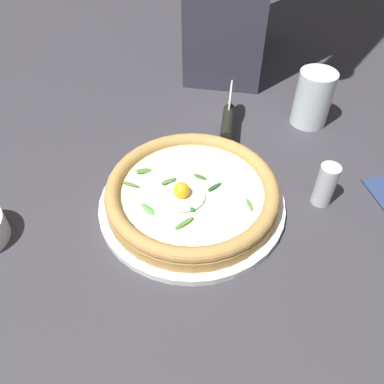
{
  "coord_description": "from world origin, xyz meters",
  "views": [
    {
      "loc": [
        -0.11,
        0.4,
        0.47
      ],
      "look_at": [
        -0.03,
        -0.02,
        0.03
      ],
      "focal_mm": 35.91,
      "sensor_mm": 36.0,
      "label": 1
    }
  ],
  "objects_px": {
    "drinking_glass": "(312,102)",
    "pepper_shaker": "(325,185)",
    "pizza": "(192,192)",
    "pizza_cutter": "(228,115)"
  },
  "relations": [
    {
      "from": "pizza",
      "to": "pepper_shaker",
      "type": "bearing_deg",
      "value": -166.57
    },
    {
      "from": "pizza",
      "to": "pizza_cutter",
      "type": "xyz_separation_m",
      "value": [
        -0.03,
        -0.21,
        0.01
      ]
    },
    {
      "from": "drinking_glass",
      "to": "pepper_shaker",
      "type": "xyz_separation_m",
      "value": [
        -0.02,
        0.23,
        -0.01
      ]
    },
    {
      "from": "drinking_glass",
      "to": "pepper_shaker",
      "type": "relative_size",
      "value": 1.46
    },
    {
      "from": "drinking_glass",
      "to": "pepper_shaker",
      "type": "distance_m",
      "value": 0.23
    },
    {
      "from": "pizza_cutter",
      "to": "pepper_shaker",
      "type": "bearing_deg",
      "value": 138.5
    },
    {
      "from": "pepper_shaker",
      "to": "drinking_glass",
      "type": "bearing_deg",
      "value": -85.91
    },
    {
      "from": "pizza",
      "to": "drinking_glass",
      "type": "bearing_deg",
      "value": -124.76
    },
    {
      "from": "pizza_cutter",
      "to": "drinking_glass",
      "type": "distance_m",
      "value": 0.18
    },
    {
      "from": "pizza",
      "to": "pepper_shaker",
      "type": "height_order",
      "value": "pepper_shaker"
    }
  ]
}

